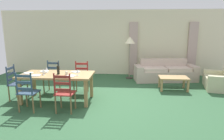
{
  "coord_description": "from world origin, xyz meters",
  "views": [
    {
      "loc": [
        0.63,
        -5.03,
        1.91
      ],
      "look_at": [
        0.19,
        0.49,
        0.75
      ],
      "focal_mm": 31.25,
      "sensor_mm": 36.0,
      "label": 1
    }
  ],
  "objects_px": {
    "coffee_cup_primary": "(67,73)",
    "wine_glass_near_right": "(77,71)",
    "coffee_table": "(173,79)",
    "armchair_upholstered": "(221,81)",
    "couch": "(165,73)",
    "standing_lamp": "(130,43)",
    "dining_chair_near_right": "(64,93)",
    "dining_table": "(57,77)",
    "dining_chair_far_left": "(52,77)",
    "coffee_cup_secondary": "(44,72)",
    "dining_chair_far_right": "(81,77)",
    "dining_chair_head_west": "(16,83)",
    "wine_glass_near_left": "(43,71)",
    "dining_chair_near_left": "(28,92)",
    "wine_bottle": "(58,70)",
    "wine_glass_far_left": "(47,69)"
  },
  "relations": [
    {
      "from": "coffee_table",
      "to": "armchair_upholstered",
      "type": "height_order",
      "value": "armchair_upholstered"
    },
    {
      "from": "wine_glass_near_right",
      "to": "coffee_cup_secondary",
      "type": "height_order",
      "value": "wine_glass_near_right"
    },
    {
      "from": "dining_chair_near_left",
      "to": "coffee_cup_secondary",
      "type": "distance_m",
      "value": 0.75
    },
    {
      "from": "dining_chair_head_west",
      "to": "couch",
      "type": "height_order",
      "value": "dining_chair_head_west"
    },
    {
      "from": "dining_chair_far_left",
      "to": "coffee_cup_secondary",
      "type": "bearing_deg",
      "value": -81.52
    },
    {
      "from": "wine_bottle",
      "to": "wine_glass_far_left",
      "type": "relative_size",
      "value": 1.96
    },
    {
      "from": "wine_glass_near_left",
      "to": "armchair_upholstered",
      "type": "distance_m",
      "value": 5.5
    },
    {
      "from": "wine_glass_near_left",
      "to": "dining_chair_near_left",
      "type": "bearing_deg",
      "value": -105.81
    },
    {
      "from": "armchair_upholstered",
      "to": "dining_table",
      "type": "bearing_deg",
      "value": -163.07
    },
    {
      "from": "coffee_cup_secondary",
      "to": "coffee_table",
      "type": "xyz_separation_m",
      "value": [
        3.67,
        1.3,
        -0.44
      ]
    },
    {
      "from": "dining_chair_head_west",
      "to": "coffee_cup_secondary",
      "type": "height_order",
      "value": "dining_chair_head_west"
    },
    {
      "from": "dining_chair_far_left",
      "to": "coffee_table",
      "type": "xyz_separation_m",
      "value": [
        3.79,
        0.49,
        -0.12
      ]
    },
    {
      "from": "dining_chair_near_left",
      "to": "coffee_cup_primary",
      "type": "height_order",
      "value": "dining_chair_near_left"
    },
    {
      "from": "dining_chair_near_right",
      "to": "coffee_cup_primary",
      "type": "height_order",
      "value": "dining_chair_near_right"
    },
    {
      "from": "dining_table",
      "to": "wine_glass_near_right",
      "type": "relative_size",
      "value": 11.8
    },
    {
      "from": "dining_chair_far_left",
      "to": "coffee_table",
      "type": "distance_m",
      "value": 3.82
    },
    {
      "from": "coffee_cup_primary",
      "to": "wine_glass_near_right",
      "type": "bearing_deg",
      "value": -15.25
    },
    {
      "from": "couch",
      "to": "coffee_table",
      "type": "relative_size",
      "value": 2.63
    },
    {
      "from": "coffee_table",
      "to": "armchair_upholstered",
      "type": "xyz_separation_m",
      "value": [
        1.57,
        0.23,
        -0.11
      ]
    },
    {
      "from": "dining_chair_near_right",
      "to": "armchair_upholstered",
      "type": "bearing_deg",
      "value": 26.26
    },
    {
      "from": "standing_lamp",
      "to": "wine_bottle",
      "type": "bearing_deg",
      "value": -125.09
    },
    {
      "from": "dining_chair_far_left",
      "to": "armchair_upholstered",
      "type": "height_order",
      "value": "dining_chair_far_left"
    },
    {
      "from": "dining_table",
      "to": "coffee_cup_primary",
      "type": "height_order",
      "value": "coffee_cup_primary"
    },
    {
      "from": "wine_glass_far_left",
      "to": "couch",
      "type": "xyz_separation_m",
      "value": [
        3.61,
        2.35,
        -0.57
      ]
    },
    {
      "from": "dining_table",
      "to": "dining_chair_near_right",
      "type": "distance_m",
      "value": 0.85
    },
    {
      "from": "couch",
      "to": "standing_lamp",
      "type": "bearing_deg",
      "value": 172.14
    },
    {
      "from": "coffee_cup_secondary",
      "to": "standing_lamp",
      "type": "xyz_separation_m",
      "value": [
        2.27,
        2.7,
        0.62
      ]
    },
    {
      "from": "coffee_cup_primary",
      "to": "coffee_cup_secondary",
      "type": "bearing_deg",
      "value": 178.06
    },
    {
      "from": "dining_chair_head_west",
      "to": "standing_lamp",
      "type": "height_order",
      "value": "standing_lamp"
    },
    {
      "from": "dining_chair_far_left",
      "to": "dining_chair_head_west",
      "type": "height_order",
      "value": "same"
    },
    {
      "from": "wine_glass_far_left",
      "to": "coffee_cup_secondary",
      "type": "xyz_separation_m",
      "value": [
        0.0,
        -0.17,
        -0.07
      ]
    },
    {
      "from": "couch",
      "to": "armchair_upholstered",
      "type": "bearing_deg",
      "value": -31.09
    },
    {
      "from": "dining_chair_far_right",
      "to": "dining_chair_head_west",
      "type": "relative_size",
      "value": 1.0
    },
    {
      "from": "dining_chair_far_right",
      "to": "wine_glass_near_right",
      "type": "bearing_deg",
      "value": -82.09
    },
    {
      "from": "dining_chair_near_right",
      "to": "coffee_table",
      "type": "distance_m",
      "value": 3.52
    },
    {
      "from": "coffee_cup_secondary",
      "to": "coffee_table",
      "type": "bearing_deg",
      "value": 19.59
    },
    {
      "from": "dining_chair_far_left",
      "to": "armchair_upholstered",
      "type": "bearing_deg",
      "value": 7.73
    },
    {
      "from": "dining_chair_far_left",
      "to": "armchair_upholstered",
      "type": "xyz_separation_m",
      "value": [
        5.36,
        0.73,
        -0.23
      ]
    },
    {
      "from": "armchair_upholstered",
      "to": "wine_glass_near_right",
      "type": "bearing_deg",
      "value": -159.14
    },
    {
      "from": "dining_chair_far_left",
      "to": "wine_glass_far_left",
      "type": "xyz_separation_m",
      "value": [
        0.12,
        -0.64,
        0.38
      ]
    },
    {
      "from": "wine_glass_near_left",
      "to": "coffee_cup_secondary",
      "type": "height_order",
      "value": "wine_glass_near_left"
    },
    {
      "from": "wine_glass_near_right",
      "to": "coffee_cup_secondary",
      "type": "bearing_deg",
      "value": 173.49
    },
    {
      "from": "wine_glass_far_left",
      "to": "dining_chair_far_left",
      "type": "bearing_deg",
      "value": 100.51
    },
    {
      "from": "coffee_cup_primary",
      "to": "dining_chair_far_right",
      "type": "bearing_deg",
      "value": 76.85
    },
    {
      "from": "wine_bottle",
      "to": "wine_glass_near_right",
      "type": "height_order",
      "value": "wine_bottle"
    },
    {
      "from": "dining_chair_near_right",
      "to": "armchair_upholstered",
      "type": "relative_size",
      "value": 0.73
    },
    {
      "from": "dining_table",
      "to": "wine_glass_near_left",
      "type": "height_order",
      "value": "wine_glass_near_left"
    },
    {
      "from": "coffee_table",
      "to": "standing_lamp",
      "type": "xyz_separation_m",
      "value": [
        -1.4,
        1.4,
        1.06
      ]
    },
    {
      "from": "wine_glass_near_left",
      "to": "standing_lamp",
      "type": "distance_m",
      "value": 3.63
    },
    {
      "from": "coffee_table",
      "to": "dining_chair_head_west",
      "type": "bearing_deg",
      "value": -164.36
    }
  ]
}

